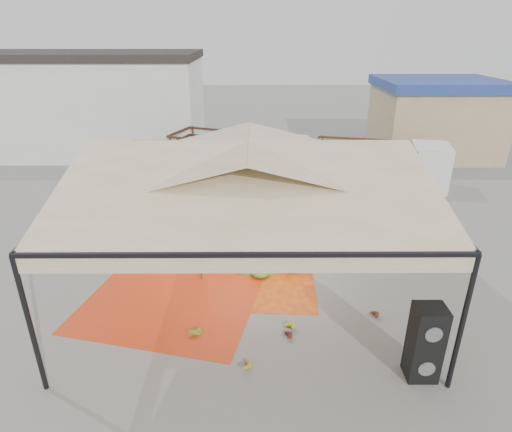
{
  "coord_description": "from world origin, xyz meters",
  "views": [
    {
      "loc": [
        0.14,
        -10.41,
        6.56
      ],
      "look_at": [
        0.2,
        1.5,
        1.3
      ],
      "focal_mm": 30.0,
      "sensor_mm": 36.0,
      "label": 1
    }
  ],
  "objects_px": {
    "banana_heap": "(269,226)",
    "truck_right": "(386,159)",
    "truck_left": "(243,152)",
    "speaker_stack": "(425,343)",
    "vendor": "(252,190)"
  },
  "relations": [
    {
      "from": "banana_heap",
      "to": "truck_right",
      "type": "xyz_separation_m",
      "value": [
        5.37,
        5.69,
        0.58
      ]
    },
    {
      "from": "truck_left",
      "to": "speaker_stack",
      "type": "bearing_deg",
      "value": -51.34
    },
    {
      "from": "truck_right",
      "to": "truck_left",
      "type": "bearing_deg",
      "value": -174.59
    },
    {
      "from": "speaker_stack",
      "to": "truck_left",
      "type": "bearing_deg",
      "value": 107.76
    },
    {
      "from": "truck_left",
      "to": "truck_right",
      "type": "bearing_deg",
      "value": 13.82
    },
    {
      "from": "truck_left",
      "to": "banana_heap",
      "type": "bearing_deg",
      "value": -59.99
    },
    {
      "from": "speaker_stack",
      "to": "vendor",
      "type": "distance_m",
      "value": 9.27
    },
    {
      "from": "vendor",
      "to": "truck_left",
      "type": "xyz_separation_m",
      "value": [
        -0.44,
        3.86,
        0.41
      ]
    },
    {
      "from": "vendor",
      "to": "truck_right",
      "type": "xyz_separation_m",
      "value": [
        5.92,
        3.03,
        0.31
      ]
    },
    {
      "from": "banana_heap",
      "to": "truck_left",
      "type": "xyz_separation_m",
      "value": [
        -1.0,
        6.52,
        0.68
      ]
    },
    {
      "from": "truck_right",
      "to": "banana_heap",
      "type": "bearing_deg",
      "value": -120.46
    },
    {
      "from": "truck_right",
      "to": "vendor",
      "type": "bearing_deg",
      "value": -140.04
    },
    {
      "from": "banana_heap",
      "to": "truck_right",
      "type": "relative_size",
      "value": 0.98
    },
    {
      "from": "vendor",
      "to": "truck_left",
      "type": "distance_m",
      "value": 3.91
    },
    {
      "from": "banana_heap",
      "to": "truck_left",
      "type": "height_order",
      "value": "truck_left"
    }
  ]
}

